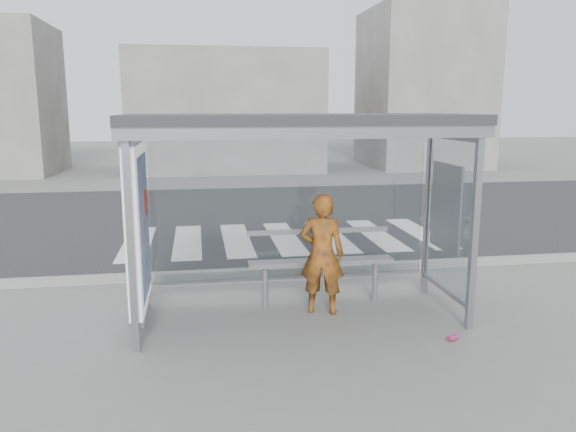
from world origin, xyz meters
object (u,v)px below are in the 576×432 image
Objects in this scene: bench at (321,261)px; soda_can at (453,338)px; person at (322,254)px; bus_shelter at (270,166)px.

bench is 2.05m from soda_can.
soda_can is (1.32, -1.17, -0.77)m from person.
person reaches higher than soda_can.
bus_shelter is 1.63m from bench.
bench is at bearing -83.26° from person.
bench is 15.62× the size of soda_can.
person is 0.81× the size of bench.
soda_can is at bearing -28.10° from bus_shelter.
bus_shelter reaches higher than person.
soda_can is (1.26, -1.51, -0.57)m from bench.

